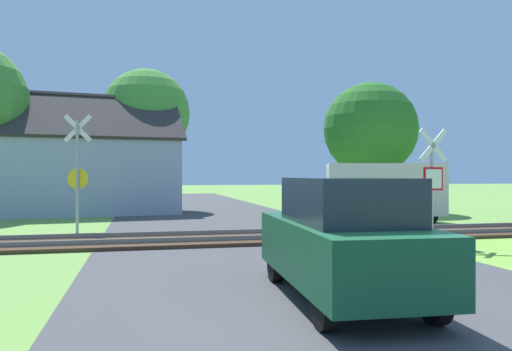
{
  "coord_description": "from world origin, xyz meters",
  "views": [
    {
      "loc": [
        -2.85,
        -5.99,
        1.83
      ],
      "look_at": [
        0.5,
        8.62,
        1.8
      ],
      "focal_mm": 35.0,
      "sensor_mm": 36.0,
      "label": 1
    }
  ],
  "objects": [
    {
      "name": "road_asphalt",
      "position": [
        0.0,
        2.0,
        0.0
      ],
      "size": [
        7.99,
        80.0,
        0.01
      ],
      "primitive_type": "cube",
      "color": "#424244",
      "rests_on": "ground"
    },
    {
      "name": "rail_track",
      "position": [
        0.0,
        7.62,
        0.06
      ],
      "size": [
        60.0,
        2.6,
        0.22
      ],
      "color": "#422D1E",
      "rests_on": "ground"
    },
    {
      "name": "mail_truck",
      "position": [
        5.88,
        11.28,
        1.24
      ],
      "size": [
        5.23,
        3.28,
        2.24
      ],
      "rotation": [
        0.0,
        0.0,
        1.26
      ],
      "color": "silver",
      "rests_on": "ground"
    },
    {
      "name": "tree_right",
      "position": [
        8.24,
        16.91,
        4.08
      ],
      "size": [
        4.65,
        4.65,
        6.42
      ],
      "color": "#513823",
      "rests_on": "ground"
    },
    {
      "name": "tree_center",
      "position": [
        -2.63,
        20.52,
        5.02
      ],
      "size": [
        4.53,
        4.53,
        7.31
      ],
      "color": "#513823",
      "rests_on": "ground"
    },
    {
      "name": "stop_sign_near",
      "position": [
        4.43,
        5.48,
        1.68
      ],
      "size": [
        0.87,
        0.19,
        3.01
      ],
      "rotation": [
        0.0,
        0.0,
        3.29
      ],
      "color": "#9E9EA5",
      "rests_on": "ground"
    },
    {
      "name": "house",
      "position": [
        -5.16,
        18.9,
        1.94
      ],
      "size": [
        8.61,
        6.55,
        5.68
      ],
      "rotation": [
        0.0,
        0.0,
        0.13
      ],
      "color": "#99A3B7",
      "rests_on": "ground"
    },
    {
      "name": "crossing_sign_far",
      "position": [
        -4.81,
        10.4,
        2.03
      ],
      "size": [
        0.87,
        0.21,
        3.71
      ],
      "rotation": [
        0.0,
        0.0,
        -0.2
      ],
      "color": "#9E9EA5",
      "rests_on": "ground"
    },
    {
      "name": "ground_plane",
      "position": [
        0.0,
        0.0,
        0.0
      ],
      "size": [
        160.0,
        160.0,
        0.0
      ],
      "primitive_type": "plane",
      "color": "#6B9942"
    },
    {
      "name": "parked_car",
      "position": [
        0.0,
        0.78,
        0.89
      ],
      "size": [
        1.85,
        4.08,
        1.78
      ],
      "rotation": [
        0.0,
        0.0,
        -0.05
      ],
      "color": "#144C2D",
      "rests_on": "ground"
    }
  ]
}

